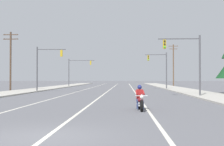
% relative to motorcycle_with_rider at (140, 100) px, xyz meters
% --- Properties ---
extents(ground_plane, '(400.00, 400.00, 0.00)m').
position_rel_motorcycle_with_rider_xyz_m(ground_plane, '(-3.46, -7.92, -0.59)').
color(ground_plane, '#5B5B60').
extents(lane_stripe_center, '(0.16, 100.00, 0.01)m').
position_rel_motorcycle_with_rider_xyz_m(lane_stripe_center, '(-3.34, 37.08, -0.58)').
color(lane_stripe_center, beige).
rests_on(lane_stripe_center, ground).
extents(lane_stripe_left, '(0.16, 100.00, 0.01)m').
position_rel_motorcycle_with_rider_xyz_m(lane_stripe_left, '(-7.47, 37.08, -0.58)').
color(lane_stripe_left, beige).
rests_on(lane_stripe_left, ground).
extents(lane_stripe_right, '(0.16, 100.00, 0.01)m').
position_rel_motorcycle_with_rider_xyz_m(lane_stripe_right, '(0.45, 37.08, -0.58)').
color(lane_stripe_right, beige).
rests_on(lane_stripe_right, ground).
extents(sidewalk_kerb_right, '(4.40, 110.00, 0.14)m').
position_rel_motorcycle_with_rider_xyz_m(sidewalk_kerb_right, '(7.95, 32.08, -0.52)').
color(sidewalk_kerb_right, '#ADA89E').
rests_on(sidewalk_kerb_right, ground).
extents(sidewalk_kerb_left, '(4.40, 110.00, 0.14)m').
position_rel_motorcycle_with_rider_xyz_m(sidewalk_kerb_left, '(-14.88, 32.08, -0.52)').
color(sidewalk_kerb_left, '#ADA89E').
rests_on(sidewalk_kerb_left, ground).
extents(motorcycle_with_rider, '(0.70, 2.19, 1.46)m').
position_rel_motorcycle_with_rider_xyz_m(motorcycle_with_rider, '(0.00, 0.00, 0.00)').
color(motorcycle_with_rider, black).
rests_on(motorcycle_with_rider, ground).
extents(traffic_signal_near_right, '(4.23, 0.37, 6.20)m').
position_rel_motorcycle_with_rider_xyz_m(traffic_signal_near_right, '(5.46, 12.59, 3.47)').
color(traffic_signal_near_right, '#47474C').
rests_on(traffic_signal_near_right, ground).
extents(traffic_signal_near_left, '(4.03, 0.50, 6.20)m').
position_rel_motorcycle_with_rider_xyz_m(traffic_signal_near_left, '(-11.88, 22.69, 3.46)').
color(traffic_signal_near_left, '#47474C').
rests_on(traffic_signal_near_left, ground).
extents(traffic_signal_mid_right, '(3.65, 0.39, 6.20)m').
position_rel_motorcycle_with_rider_xyz_m(traffic_signal_mid_right, '(5.07, 32.30, 3.43)').
color(traffic_signal_mid_right, '#47474C').
rests_on(traffic_signal_mid_right, ground).
extents(traffic_signal_mid_left, '(5.82, 0.38, 6.20)m').
position_rel_motorcycle_with_rider_xyz_m(traffic_signal_mid_left, '(-11.70, 47.46, 3.57)').
color(traffic_signal_mid_left, '#47474C').
rests_on(traffic_signal_mid_left, ground).
extents(utility_pole_left_near, '(2.24, 0.26, 8.71)m').
position_rel_motorcycle_with_rider_xyz_m(utility_pole_left_near, '(-17.77, 25.26, 4.14)').
color(utility_pole_left_near, '#4C3828').
rests_on(utility_pole_left_near, ground).
extents(utility_pole_right_far, '(2.25, 0.26, 9.77)m').
position_rel_motorcycle_with_rider_xyz_m(utility_pole_right_far, '(10.38, 51.50, 4.66)').
color(utility_pole_right_far, brown).
rests_on(utility_pole_right_far, ground).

